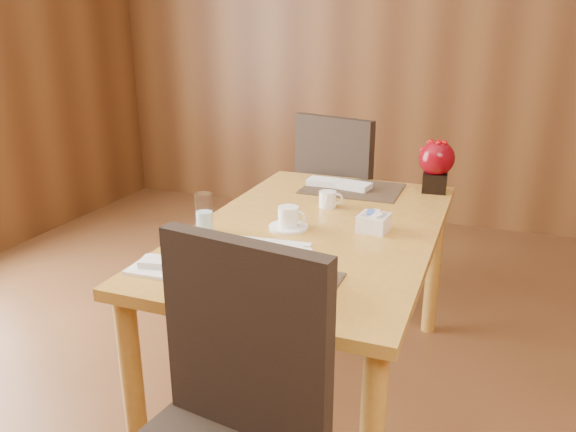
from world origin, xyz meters
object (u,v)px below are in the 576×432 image
at_px(coffee_cup, 288,219).
at_px(far_chair, 345,196).
at_px(bread_plate, 158,267).
at_px(water_glass, 204,213).
at_px(berry_decor, 436,163).
at_px(creamer_jug, 328,199).
at_px(sugar_caddy, 374,223).
at_px(dining_table, 316,250).
at_px(soup_setting, 261,273).

height_order(coffee_cup, far_chair, far_chair).
bearing_deg(bread_plate, water_glass, 92.73).
distance_m(berry_decor, bread_plate, 1.40).
bearing_deg(far_chair, creamer_jug, 116.56).
bearing_deg(coffee_cup, water_glass, -150.73).
distance_m(creamer_jug, sugar_caddy, 0.33).
distance_m(dining_table, bread_plate, 0.66).
distance_m(coffee_cup, sugar_caddy, 0.32).
bearing_deg(sugar_caddy, water_glass, -157.53).
height_order(dining_table, creamer_jug, creamer_jug).
xyz_separation_m(coffee_cup, sugar_caddy, (0.31, 0.09, -0.00)).
xyz_separation_m(soup_setting, sugar_caddy, (0.20, 0.61, -0.02)).
height_order(soup_setting, coffee_cup, soup_setting).
relative_size(dining_table, bread_plate, 9.44).
bearing_deg(sugar_caddy, soup_setting, -107.72).
relative_size(soup_setting, berry_decor, 1.28).
height_order(water_glass, bread_plate, water_glass).
height_order(soup_setting, berry_decor, berry_decor).
height_order(soup_setting, bread_plate, soup_setting).
bearing_deg(dining_table, soup_setting, -88.02).
xyz_separation_m(soup_setting, bread_plate, (-0.37, 0.03, -0.05)).
height_order(dining_table, water_glass, water_glass).
height_order(water_glass, far_chair, far_chair).
xyz_separation_m(creamer_jug, bread_plate, (-0.32, -0.80, -0.03)).
relative_size(dining_table, soup_setting, 4.88).
xyz_separation_m(sugar_caddy, bread_plate, (-0.57, -0.58, -0.03)).
bearing_deg(bread_plate, sugar_caddy, 45.67).
xyz_separation_m(water_glass, berry_decor, (0.73, 0.86, 0.06)).
bearing_deg(berry_decor, water_glass, -130.55).
bearing_deg(sugar_caddy, coffee_cup, -164.19).
height_order(coffee_cup, sugar_caddy, coffee_cup).
xyz_separation_m(dining_table, berry_decor, (0.36, 0.65, 0.23)).
xyz_separation_m(dining_table, coffee_cup, (-0.09, -0.06, 0.13)).
xyz_separation_m(water_glass, bread_plate, (0.02, -0.34, -0.07)).
distance_m(water_glass, berry_decor, 1.13).
relative_size(water_glass, bread_plate, 0.96).
relative_size(sugar_caddy, berry_decor, 0.45).
bearing_deg(coffee_cup, dining_table, 31.01).
relative_size(dining_table, sugar_caddy, 14.03).
bearing_deg(bread_plate, creamer_jug, 68.13).
distance_m(coffee_cup, berry_decor, 0.85).
relative_size(coffee_cup, far_chair, 0.15).
bearing_deg(coffee_cup, soup_setting, -77.73).
distance_m(sugar_caddy, far_chair, 1.00).
relative_size(coffee_cup, creamer_jug, 1.60).
relative_size(dining_table, creamer_jug, 15.89).
distance_m(soup_setting, water_glass, 0.54).
distance_m(soup_setting, creamer_jug, 0.83).
height_order(dining_table, soup_setting, soup_setting).
distance_m(bread_plate, far_chair, 1.52).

